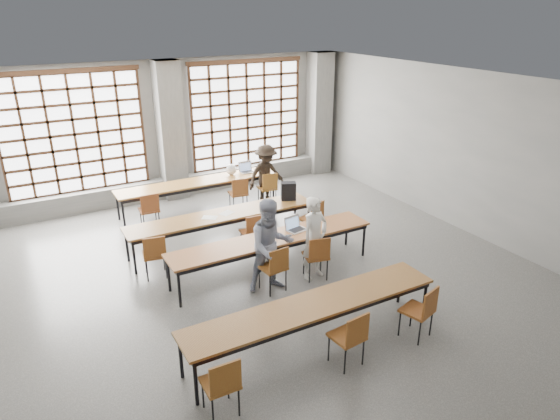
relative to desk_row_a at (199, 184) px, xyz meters
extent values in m
plane|color=#4C4C4A|center=(-0.24, -4.04, -0.66)|extent=(11.00, 11.00, 0.00)
plane|color=silver|center=(-0.24, -4.04, 2.84)|extent=(11.00, 11.00, 0.00)
plane|color=slate|center=(-0.24, 1.46, 1.09)|extent=(10.00, 0.00, 10.00)
plane|color=slate|center=(4.76, -4.04, 1.09)|extent=(0.00, 11.00, 11.00)
cube|color=#5C5B59|center=(-0.24, 1.18, 1.09)|extent=(0.60, 0.55, 3.50)
cube|color=#5C5B59|center=(4.26, 1.18, 1.09)|extent=(0.60, 0.55, 3.50)
cube|color=white|center=(-2.49, 1.44, 1.24)|extent=(3.20, 0.02, 2.80)
cube|color=black|center=(-2.49, 1.36, 1.24)|extent=(3.20, 0.05, 2.80)
cube|color=black|center=(-2.49, 1.36, -0.21)|extent=(3.32, 0.07, 0.10)
cube|color=black|center=(-2.49, 1.36, 2.69)|extent=(3.32, 0.07, 0.10)
cube|color=white|center=(2.01, 1.44, 1.24)|extent=(3.20, 0.02, 2.80)
cube|color=black|center=(2.01, 1.36, 1.24)|extent=(3.20, 0.05, 2.80)
cube|color=black|center=(2.01, 1.36, -0.21)|extent=(3.32, 0.07, 0.10)
cube|color=black|center=(2.01, 1.36, 2.69)|extent=(3.32, 0.07, 0.10)
cube|color=#5C5B59|center=(-0.24, 1.26, -0.41)|extent=(9.80, 0.35, 0.50)
cube|color=brown|center=(0.00, 0.00, 0.05)|extent=(4.00, 0.70, 0.04)
cube|color=black|center=(0.00, 0.00, -0.01)|extent=(3.90, 0.64, 0.08)
cylinder|color=black|center=(-1.92, -0.29, -0.32)|extent=(0.05, 0.05, 0.69)
cylinder|color=black|center=(-1.92, 0.29, -0.32)|extent=(0.05, 0.05, 0.69)
cylinder|color=black|center=(1.92, -0.29, -0.32)|extent=(0.05, 0.05, 0.69)
cylinder|color=black|center=(1.92, 0.29, -0.32)|extent=(0.05, 0.05, 0.69)
cube|color=brown|center=(-0.30, -2.20, 0.05)|extent=(4.00, 0.70, 0.04)
cube|color=black|center=(-0.30, -2.20, -0.01)|extent=(3.90, 0.64, 0.08)
cylinder|color=black|center=(-2.22, -2.49, -0.32)|extent=(0.05, 0.05, 0.69)
cylinder|color=black|center=(-2.22, -1.91, -0.32)|extent=(0.05, 0.05, 0.69)
cylinder|color=black|center=(1.62, -2.49, -0.32)|extent=(0.05, 0.05, 0.69)
cylinder|color=black|center=(1.62, -1.91, -0.32)|extent=(0.05, 0.05, 0.69)
cube|color=brown|center=(0.07, -3.69, 0.05)|extent=(4.00, 0.70, 0.04)
cube|color=black|center=(0.07, -3.69, -0.01)|extent=(3.90, 0.64, 0.08)
cylinder|color=black|center=(-1.85, -3.98, -0.32)|extent=(0.05, 0.05, 0.69)
cylinder|color=black|center=(-1.85, -3.40, -0.32)|extent=(0.05, 0.05, 0.69)
cylinder|color=black|center=(1.99, -3.98, -0.32)|extent=(0.05, 0.05, 0.69)
cylinder|color=black|center=(1.99, -3.40, -0.32)|extent=(0.05, 0.05, 0.69)
cube|color=brown|center=(-0.47, -5.93, 0.05)|extent=(4.00, 0.70, 0.04)
cube|color=black|center=(-0.47, -5.93, -0.01)|extent=(3.90, 0.64, 0.08)
cylinder|color=black|center=(-2.39, -6.22, -0.32)|extent=(0.05, 0.05, 0.69)
cylinder|color=black|center=(-2.39, -5.64, -0.32)|extent=(0.05, 0.05, 0.69)
cylinder|color=black|center=(1.45, -6.22, -0.32)|extent=(0.05, 0.05, 0.69)
cylinder|color=black|center=(1.45, -5.64, -0.32)|extent=(0.05, 0.05, 0.69)
cube|color=brown|center=(-1.40, -0.55, -0.21)|extent=(0.44, 0.44, 0.04)
cube|color=brown|center=(-1.41, -0.75, 0.02)|extent=(0.40, 0.05, 0.40)
cylinder|color=black|center=(-1.40, -0.55, -0.44)|extent=(0.02, 0.02, 0.45)
cube|color=brown|center=(0.80, -0.55, -0.21)|extent=(0.47, 0.47, 0.04)
cube|color=brown|center=(0.77, -0.75, 0.02)|extent=(0.40, 0.08, 0.40)
cylinder|color=black|center=(0.80, -0.55, -0.44)|extent=(0.02, 0.02, 0.45)
cube|color=brown|center=(1.60, -0.55, -0.21)|extent=(0.46, 0.46, 0.04)
cube|color=brown|center=(1.58, -0.75, 0.02)|extent=(0.40, 0.07, 0.40)
cylinder|color=black|center=(1.60, -0.55, -0.44)|extent=(0.02, 0.02, 0.45)
cube|color=brown|center=(-1.90, -2.75, -0.21)|extent=(0.49, 0.49, 0.04)
cube|color=brown|center=(-1.94, -2.94, 0.02)|extent=(0.40, 0.10, 0.40)
cylinder|color=black|center=(-1.90, -2.75, -0.44)|extent=(0.02, 0.02, 0.45)
cube|color=maroon|center=(0.10, -2.75, -0.21)|extent=(0.44, 0.44, 0.04)
cube|color=maroon|center=(0.09, -2.95, 0.02)|extent=(0.40, 0.05, 0.40)
cylinder|color=black|center=(0.10, -2.75, -0.44)|extent=(0.02, 0.02, 0.45)
cube|color=brown|center=(1.50, -2.75, -0.21)|extent=(0.52, 0.52, 0.04)
cube|color=brown|center=(1.55, -2.94, 0.02)|extent=(0.39, 0.14, 0.40)
cylinder|color=black|center=(1.50, -2.75, -0.44)|extent=(0.02, 0.02, 0.45)
cube|color=brown|center=(-0.23, -4.24, -0.21)|extent=(0.46, 0.46, 0.04)
cube|color=brown|center=(-0.21, -4.44, 0.02)|extent=(0.40, 0.07, 0.40)
cylinder|color=black|center=(-0.23, -4.24, -0.44)|extent=(0.02, 0.02, 0.45)
cube|color=brown|center=(0.67, -4.24, -0.21)|extent=(0.51, 0.51, 0.04)
cube|color=brown|center=(0.62, -4.43, 0.02)|extent=(0.40, 0.12, 0.40)
cylinder|color=black|center=(0.67, -4.24, -0.44)|extent=(0.02, 0.02, 0.45)
cube|color=brown|center=(-2.17, -6.48, -0.21)|extent=(0.43, 0.43, 0.04)
cube|color=brown|center=(-2.17, -6.68, 0.02)|extent=(0.40, 0.04, 0.40)
cylinder|color=black|center=(-2.17, -6.48, -0.44)|extent=(0.02, 0.02, 0.45)
cube|color=brown|center=(-0.27, -6.48, -0.21)|extent=(0.46, 0.46, 0.04)
cube|color=brown|center=(-0.25, -6.68, 0.02)|extent=(0.40, 0.07, 0.40)
cylinder|color=black|center=(-0.27, -6.48, -0.44)|extent=(0.02, 0.02, 0.45)
cube|color=maroon|center=(1.03, -6.48, -0.21)|extent=(0.52, 0.52, 0.04)
cube|color=maroon|center=(1.09, -6.67, 0.02)|extent=(0.39, 0.14, 0.40)
cylinder|color=black|center=(1.03, -6.48, -0.44)|extent=(0.02, 0.02, 0.45)
imported|color=silver|center=(0.67, -4.19, 0.12)|extent=(0.65, 0.50, 1.57)
imported|color=#19244D|center=(-0.23, -4.19, 0.18)|extent=(0.91, 0.76, 1.70)
imported|color=black|center=(1.60, -0.50, 0.11)|extent=(1.06, 0.69, 1.55)
cube|color=#B4B3B8|center=(0.62, -3.64, 0.08)|extent=(0.40, 0.32, 0.02)
cube|color=black|center=(0.62, -3.65, 0.09)|extent=(0.33, 0.23, 0.00)
cube|color=#B4B3B8|center=(0.59, -3.50, 0.20)|extent=(0.37, 0.14, 0.26)
cube|color=#8AB6EF|center=(0.59, -3.51, 0.17)|extent=(0.31, 0.11, 0.21)
cube|color=#AEAEB3|center=(1.35, 0.05, 0.08)|extent=(0.36, 0.26, 0.02)
cube|color=black|center=(1.35, 0.04, 0.09)|extent=(0.30, 0.18, 0.00)
cube|color=#AEAEB3|center=(1.35, 0.19, 0.20)|extent=(0.36, 0.07, 0.26)
cube|color=#8FB0F7|center=(1.35, 0.18, 0.17)|extent=(0.31, 0.05, 0.21)
ellipsoid|color=white|center=(1.02, -3.71, 0.08)|extent=(0.11, 0.09, 0.04)
cube|color=#2A8029|center=(0.02, -3.61, 0.11)|extent=(0.27, 0.16, 0.09)
cube|color=black|center=(0.25, -3.79, 0.07)|extent=(0.14, 0.08, 0.01)
cube|color=white|center=(-0.60, -2.25, 0.07)|extent=(0.36, 0.34, 0.00)
cube|color=white|center=(-0.20, -2.20, 0.07)|extent=(0.36, 0.32, 0.00)
cube|color=black|center=(1.30, -2.15, 0.27)|extent=(0.37, 0.31, 0.40)
ellipsoid|color=white|center=(0.90, 0.05, 0.21)|extent=(0.31, 0.27, 0.29)
cube|color=red|center=(-2.17, -6.48, -0.16)|extent=(0.21, 0.13, 0.06)
camera|label=1|loc=(-3.87, -11.04, 4.04)|focal=32.00mm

